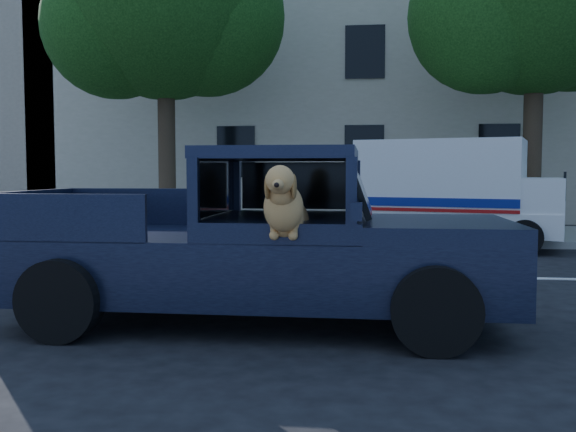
% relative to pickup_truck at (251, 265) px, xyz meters
% --- Properties ---
extents(ground, '(120.00, 120.00, 0.00)m').
position_rel_pickup_truck_xyz_m(ground, '(0.11, -0.18, -0.62)').
color(ground, black).
rests_on(ground, ground).
extents(far_sidewalk, '(60.00, 4.00, 0.15)m').
position_rel_pickup_truck_xyz_m(far_sidewalk, '(0.11, 9.02, -0.54)').
color(far_sidewalk, gray).
rests_on(far_sidewalk, ground).
extents(lane_stripes, '(21.60, 0.14, 0.01)m').
position_rel_pickup_truck_xyz_m(lane_stripes, '(2.11, 3.22, -0.61)').
color(lane_stripes, silver).
rests_on(lane_stripes, ground).
extents(street_tree_left, '(6.00, 5.20, 8.60)m').
position_rel_pickup_truck_xyz_m(street_tree_left, '(-3.86, 9.44, 5.10)').
color(street_tree_left, '#332619').
rests_on(street_tree_left, ground).
extents(building_main, '(26.00, 6.00, 9.00)m').
position_rel_pickup_truck_xyz_m(building_main, '(3.11, 16.32, 3.88)').
color(building_main, beige).
rests_on(building_main, ground).
extents(pickup_truck, '(5.10, 2.60, 1.82)m').
position_rel_pickup_truck_xyz_m(pickup_truck, '(0.00, 0.00, 0.00)').
color(pickup_truck, black).
rests_on(pickup_truck, ground).
extents(mail_truck, '(4.44, 3.02, 2.24)m').
position_rel_pickup_truck_xyz_m(mail_truck, '(3.02, 7.22, 0.36)').
color(mail_truck, silver).
rests_on(mail_truck, ground).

